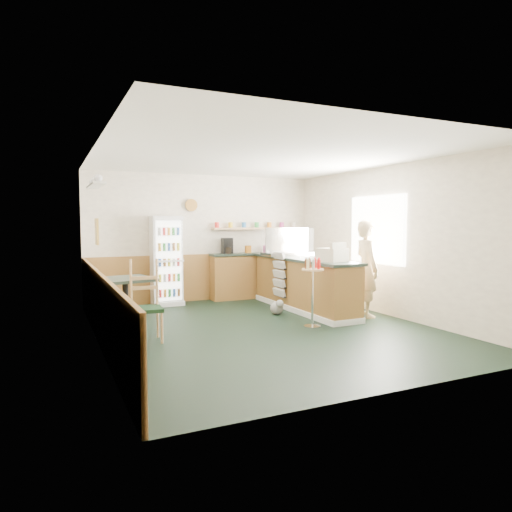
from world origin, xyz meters
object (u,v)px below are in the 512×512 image
display_case (287,242)px  condiment_stand (313,282)px  shopkeeper (367,269)px  drinks_fridge (167,261)px  cafe_chair (145,298)px  cash_register (332,255)px  cafe_table (125,294)px

display_case → condiment_stand: bearing=-107.1°
display_case → shopkeeper: 1.86m
drinks_fridge → cafe_chair: size_ratio=1.56×
condiment_stand → cafe_chair: (-2.61, 0.30, -0.12)m
cash_register → shopkeeper: (0.70, -0.06, -0.26)m
shopkeeper → condiment_stand: shopkeeper is taller
drinks_fridge → display_case: (2.25, -1.01, 0.38)m
display_case → condiment_stand: display_case is taller
cash_register → cafe_chair: (-3.21, -0.06, -0.52)m
condiment_stand → cafe_chair: size_ratio=0.95×
cafe_table → cafe_chair: (0.19, -0.54, 0.01)m
condiment_stand → shopkeeper: bearing=12.7°
drinks_fridge → cafe_chair: drinks_fridge is taller
condiment_stand → cafe_table: 2.92m
drinks_fridge → cafe_chair: (-0.97, -2.67, -0.30)m
display_case → condiment_stand: (-0.61, -1.97, -0.56)m
cash_register → cafe_table: cash_register is taller
display_case → shopkeeper: size_ratio=0.57×
drinks_fridge → condiment_stand: size_ratio=1.65×
drinks_fridge → cafe_table: bearing=-118.4°
display_case → cash_register: size_ratio=2.34×
cafe_chair → display_case: bearing=31.3°
drinks_fridge → shopkeeper: size_ratio=1.05×
cafe_table → drinks_fridge: bearing=61.6°
cash_register → cafe_chair: 3.26m
drinks_fridge → cafe_table: size_ratio=2.02×
drinks_fridge → condiment_stand: 3.40m
cafe_table → cafe_chair: 0.57m
cash_register → condiment_stand: bearing=-163.8°
drinks_fridge → condiment_stand: drinks_fridge is taller
cash_register → cafe_table: 3.47m
drinks_fridge → cash_register: 3.46m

